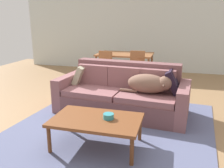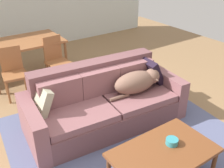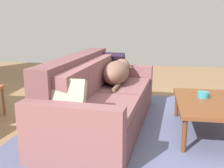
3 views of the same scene
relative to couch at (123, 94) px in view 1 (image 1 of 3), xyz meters
The scene contains 12 objects.
ground_plane 0.49m from the couch, 139.15° to the right, with size 10.00×10.00×0.00m, color #93704B.
back_partition 3.91m from the couch, 94.05° to the left, with size 8.00×0.12×2.70m, color silver.
area_rug 0.82m from the couch, 90.49° to the right, with size 3.01×3.19×0.01m, color slate.
couch is the anchor object (origin of this frame).
dog_on_left_cushion 0.60m from the couch, 18.53° to the right, with size 0.87×0.42×0.32m.
throw_pillow_by_left_arm 0.93m from the couch, behind, with size 0.10×0.37×0.37m, color #AEA88A.
throw_pillow_by_right_arm 0.93m from the couch, ahead, with size 0.11×0.42×0.42m, color black.
coffee_table 1.31m from the couch, 92.44° to the right, with size 1.16×0.71×0.41m.
bowl_on_coffee_table 1.28m from the couch, 85.63° to the right, with size 0.14×0.14×0.07m, color teal.
dining_table 2.26m from the couch, 101.09° to the left, with size 1.46×0.95×0.76m.
dining_chair_near_left 1.78m from the couch, 118.19° to the left, with size 0.45×0.45×0.88m.
dining_chair_near_right 1.65m from the couch, 90.47° to the left, with size 0.43×0.43×0.90m.
Camera 1 is at (1.15, -3.76, 1.66)m, focal length 37.77 mm.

